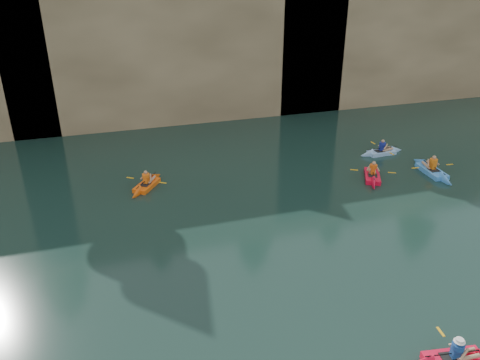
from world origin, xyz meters
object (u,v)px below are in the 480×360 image
object	(u,v)px
kayaker_red_far	(372,176)
main_kayaker	(455,360)
kayaker_ltblue_near	(381,152)
kayaker_orange	(147,185)

from	to	relation	value
kayaker_red_far	main_kayaker	bearing A→B (deg)	-173.42
main_kayaker	kayaker_ltblue_near	distance (m)	16.79
kayaker_orange	kayaker_red_far	size ratio (longest dim) A/B	0.89
kayaker_red_far	kayaker_ltblue_near	bearing A→B (deg)	-12.14
main_kayaker	kayaker_red_far	bearing A→B (deg)	77.72
kayaker_ltblue_near	kayaker_red_far	bearing A→B (deg)	-132.25
main_kayaker	kayaker_orange	size ratio (longest dim) A/B	1.10
main_kayaker	kayaker_orange	world-z (taller)	kayaker_orange
main_kayaker	kayaker_ltblue_near	xyz separation A→B (m)	(7.15, 15.19, -0.01)
main_kayaker	kayaker_orange	xyz separation A→B (m)	(-7.32, 14.77, -0.01)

